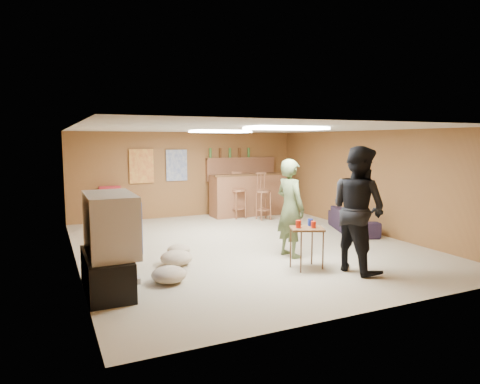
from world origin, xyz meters
name	(u,v)px	position (x,y,z in m)	size (l,w,h in m)	color
ground	(244,245)	(0.00, 0.00, 0.00)	(7.00, 7.00, 0.00)	tan
ceiling	(245,129)	(0.00, 0.00, 2.20)	(6.00, 7.00, 0.02)	silver
wall_back	(187,174)	(0.00, 3.50, 1.10)	(6.00, 0.02, 2.20)	brown
wall_front	(375,219)	(0.00, -3.50, 1.10)	(6.00, 0.02, 2.20)	brown
wall_left	(74,197)	(-3.00, 0.00, 1.10)	(0.02, 7.00, 2.20)	brown
wall_right	(369,182)	(3.00, 0.00, 1.10)	(0.02, 7.00, 2.20)	brown
tv_stand	(107,273)	(-2.72, -1.50, 0.25)	(0.55, 1.30, 0.50)	black
dvd_box	(124,278)	(-2.50, -1.50, 0.15)	(0.35, 0.50, 0.08)	#B2B2B7
tv_body	(110,224)	(-2.65, -1.50, 0.90)	(0.60, 1.10, 0.80)	#B2B2B7
tv_screen	(134,222)	(-2.34, -1.50, 0.90)	(0.02, 0.95, 0.65)	navy
bar_counter	(248,195)	(1.50, 2.95, 0.55)	(2.00, 0.60, 1.10)	brown
bar_lip	(252,175)	(1.50, 2.70, 1.10)	(2.10, 0.12, 0.05)	#472C16
bar_shelf	(241,158)	(1.50, 3.40, 1.50)	(2.00, 0.18, 0.05)	brown
bar_backing	(241,169)	(1.50, 3.42, 1.20)	(2.00, 0.14, 0.60)	brown
poster_left	(142,166)	(-1.20, 3.46, 1.35)	(0.60, 0.03, 0.85)	#BF3F26
poster_right	(177,165)	(-0.30, 3.46, 1.35)	(0.55, 0.03, 0.80)	#334C99
folding_chair_stack	(110,205)	(-2.00, 3.30, 0.45)	(0.50, 0.14, 0.90)	maroon
ceiling_panel_front	(286,128)	(0.00, -1.50, 2.17)	(1.20, 0.60, 0.04)	white
ceiling_panel_back	(220,132)	(0.00, 1.20, 2.17)	(1.20, 0.60, 0.04)	white
person_olive	(290,208)	(0.38, -1.03, 0.84)	(0.61, 0.40, 1.68)	#4C5B35
person_black	(358,209)	(0.89, -2.15, 0.95)	(0.93, 0.72, 1.91)	black
sofa	(353,220)	(2.70, 0.15, 0.24)	(1.66, 0.65, 0.48)	black
tray_table	(307,248)	(0.25, -1.75, 0.32)	(0.50, 0.40, 0.65)	#472C16
cup_red_near	(298,224)	(0.12, -1.69, 0.70)	(0.08, 0.08, 0.12)	red
cup_red_far	(314,225)	(0.33, -1.81, 0.70)	(0.08, 0.08, 0.10)	red
cup_blue	(310,222)	(0.38, -1.64, 0.70)	(0.08, 0.08, 0.11)	#162A98
bar_stool_left	(239,196)	(1.08, 2.63, 0.57)	(0.36, 0.36, 1.14)	brown
bar_stool_right	(264,195)	(1.57, 2.20, 0.63)	(0.40, 0.40, 1.26)	brown
cushion_near_tv	(176,258)	(-1.55, -0.72, 0.12)	(0.51, 0.51, 0.23)	tan
cushion_mid	(179,250)	(-1.34, -0.15, 0.09)	(0.40, 0.40, 0.18)	tan
cushion_far	(169,275)	(-1.88, -1.50, 0.11)	(0.50, 0.50, 0.22)	tan
bottle_row	(230,153)	(1.16, 3.38, 1.65)	(1.20, 0.08, 0.26)	#3F7233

